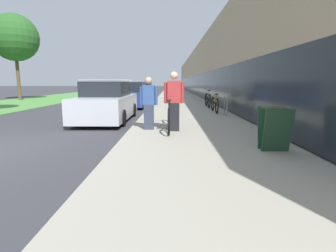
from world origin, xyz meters
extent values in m
cube|color=#A39E8E|center=(5.21, 21.00, 0.08)|extent=(4.01, 70.00, 0.16)
cube|color=tan|center=(12.26, 29.00, 2.74)|extent=(10.00, 70.00, 5.48)
cube|color=#1E2328|center=(7.30, 29.00, 1.25)|extent=(0.10, 63.00, 2.20)
cube|color=#518E42|center=(-6.92, 25.00, 0.01)|extent=(6.63, 70.00, 0.03)
torus|color=black|center=(4.39, 3.28, 0.52)|extent=(0.06, 0.73, 0.73)
torus|color=black|center=(4.39, 1.20, 0.52)|extent=(0.06, 0.73, 0.73)
cylinder|color=black|center=(4.39, 2.24, 0.74)|extent=(0.04, 1.77, 0.04)
cylinder|color=black|center=(4.39, 1.83, 0.64)|extent=(0.04, 1.05, 0.34)
cylinder|color=black|center=(4.39, 1.58, 0.89)|extent=(0.03, 0.03, 0.30)
cube|color=black|center=(4.39, 1.58, 1.04)|extent=(0.11, 0.22, 0.05)
cylinder|color=black|center=(4.39, 3.12, 0.90)|extent=(0.03, 0.03, 0.32)
cylinder|color=silver|center=(4.39, 3.12, 1.06)|extent=(0.52, 0.03, 0.03)
cube|color=black|center=(4.53, 1.87, 0.56)|extent=(0.31, 0.22, 0.81)
cube|color=#B23333|center=(4.53, 1.87, 1.27)|extent=(0.38, 0.22, 0.62)
cylinder|color=#B23333|center=(4.29, 1.87, 1.24)|extent=(0.10, 0.10, 0.58)
cylinder|color=#B23333|center=(4.77, 1.87, 1.24)|extent=(0.10, 0.10, 0.58)
sphere|color=beige|center=(4.53, 1.87, 1.73)|extent=(0.22, 0.22, 0.22)
cube|color=#33384C|center=(3.79, 2.09, 0.52)|extent=(0.28, 0.20, 0.74)
cube|color=#33518E|center=(3.79, 2.09, 1.18)|extent=(0.35, 0.20, 0.57)
cylinder|color=#33518E|center=(3.58, 2.09, 1.15)|extent=(0.09, 0.09, 0.53)
cylinder|color=#33518E|center=(4.01, 2.09, 1.15)|extent=(0.09, 0.09, 0.53)
sphere|color=tan|center=(3.79, 2.09, 1.59)|extent=(0.20, 0.20, 0.20)
cylinder|color=gray|center=(6.73, 5.03, 0.57)|extent=(0.05, 0.05, 0.82)
cylinder|color=gray|center=(6.73, 5.58, 0.57)|extent=(0.05, 0.05, 0.82)
cylinder|color=gray|center=(6.73, 5.30, 0.98)|extent=(0.05, 0.55, 0.05)
torus|color=black|center=(6.49, 7.17, 0.50)|extent=(0.06, 0.70, 0.70)
torus|color=black|center=(6.49, 6.03, 0.50)|extent=(0.06, 0.70, 0.70)
cylinder|color=yellow|center=(6.49, 6.60, 0.72)|extent=(0.04, 0.97, 0.04)
cylinder|color=yellow|center=(6.49, 6.37, 0.62)|extent=(0.04, 0.59, 0.32)
cylinder|color=yellow|center=(6.49, 6.23, 0.86)|extent=(0.03, 0.03, 0.29)
cube|color=black|center=(6.49, 6.23, 1.00)|extent=(0.11, 0.22, 0.05)
cylinder|color=yellow|center=(6.49, 7.08, 0.87)|extent=(0.03, 0.03, 0.30)
cylinder|color=silver|center=(6.49, 7.08, 1.02)|extent=(0.52, 0.03, 0.03)
torus|color=black|center=(6.51, 9.68, 0.55)|extent=(0.06, 0.78, 0.78)
torus|color=black|center=(6.51, 8.55, 0.55)|extent=(0.06, 0.78, 0.78)
cylinder|color=#7AD1C6|center=(6.51, 9.11, 0.78)|extent=(0.04, 0.96, 0.04)
cylinder|color=#7AD1C6|center=(6.51, 8.89, 0.67)|extent=(0.04, 0.58, 0.35)
cylinder|color=#7AD1C6|center=(6.51, 8.75, 0.95)|extent=(0.03, 0.03, 0.32)
cube|color=black|center=(6.51, 8.75, 1.11)|extent=(0.11, 0.22, 0.05)
cylinder|color=#7AD1C6|center=(6.51, 9.59, 0.96)|extent=(0.03, 0.03, 0.34)
cylinder|color=silver|center=(6.51, 9.59, 1.13)|extent=(0.52, 0.03, 0.03)
cube|color=#23472D|center=(6.55, -0.50, 0.60)|extent=(0.56, 0.20, 0.89)
cube|color=#23472D|center=(6.55, -0.14, 0.60)|extent=(0.56, 0.20, 0.89)
cylinder|color=#93704C|center=(6.55, -0.32, 1.04)|extent=(0.56, 0.03, 0.03)
cube|color=silver|center=(1.90, 4.87, 0.58)|extent=(1.78, 4.54, 0.85)
cube|color=#1E2328|center=(1.90, 4.87, 1.29)|extent=(1.53, 2.27, 0.56)
cylinder|color=silver|center=(1.90, 5.37, 1.62)|extent=(1.90, 0.04, 0.04)
cylinder|color=silver|center=(1.90, 4.37, 1.62)|extent=(1.90, 0.04, 0.04)
cylinder|color=black|center=(1.07, 6.23, 0.30)|extent=(0.22, 0.60, 0.60)
cylinder|color=black|center=(2.72, 6.23, 0.30)|extent=(0.22, 0.60, 0.60)
cylinder|color=black|center=(1.07, 3.51, 0.30)|extent=(0.22, 0.60, 0.60)
cylinder|color=black|center=(2.72, 3.51, 0.30)|extent=(0.22, 0.60, 0.60)
cube|color=navy|center=(2.07, 10.85, 0.56)|extent=(1.69, 4.28, 0.81)
cube|color=#1E2328|center=(2.07, 10.85, 1.26)|extent=(1.45, 2.14, 0.59)
cylinder|color=black|center=(1.29, 12.13, 0.30)|extent=(0.22, 0.60, 0.60)
cylinder|color=black|center=(2.84, 12.13, 0.30)|extent=(0.22, 0.60, 0.60)
cylinder|color=black|center=(1.29, 9.56, 0.30)|extent=(0.22, 0.60, 0.60)
cylinder|color=black|center=(2.84, 9.56, 0.30)|extent=(0.22, 0.60, 0.60)
cube|color=navy|center=(2.01, 17.20, 0.52)|extent=(1.68, 4.29, 0.73)
cube|color=#1E2328|center=(2.01, 17.20, 1.23)|extent=(1.44, 2.15, 0.70)
cylinder|color=black|center=(1.23, 18.49, 0.30)|extent=(0.22, 0.60, 0.60)
cylinder|color=black|center=(2.78, 18.49, 0.30)|extent=(0.22, 0.60, 0.60)
cylinder|color=black|center=(1.23, 15.91, 0.30)|extent=(0.22, 0.60, 0.60)
cylinder|color=black|center=(2.78, 15.91, 0.30)|extent=(0.22, 0.60, 0.60)
cylinder|color=brown|center=(-8.78, 17.32, 1.95)|extent=(0.28, 0.28, 3.91)
sphere|color=#285B23|center=(-8.78, 17.32, 5.28)|extent=(3.91, 3.91, 3.91)
camera|label=1|loc=(4.43, -5.60, 1.54)|focal=28.00mm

